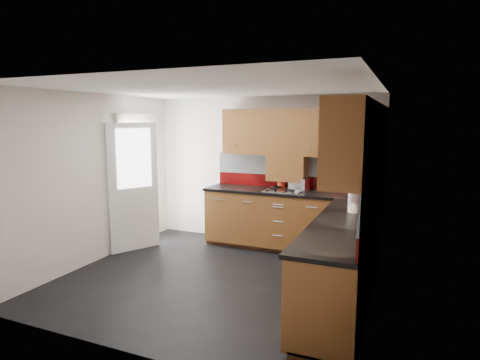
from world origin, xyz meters
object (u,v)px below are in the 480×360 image
at_px(gas_hob, 284,190).
at_px(food_processor, 358,199).
at_px(toaster, 299,185).
at_px(utensil_pot, 281,182).

bearing_deg(gas_hob, food_processor, -39.32).
bearing_deg(gas_hob, toaster, 25.94).
height_order(gas_hob, food_processor, food_processor).
height_order(gas_hob, utensil_pot, utensil_pot).
relative_size(utensil_pot, food_processor, 1.40).
xyz_separation_m(toaster, food_processor, (1.01, -1.10, 0.05)).
distance_m(utensil_pot, food_processor, 1.82).
height_order(gas_hob, toaster, toaster).
bearing_deg(utensil_pot, gas_hob, -64.76).
bearing_deg(toaster, utensil_pot, 156.89).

